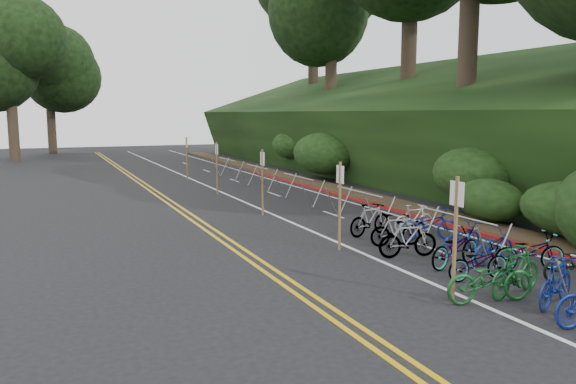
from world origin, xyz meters
name	(u,v)px	position (x,y,z in m)	size (l,w,h in m)	color
ground	(435,309)	(0.00, 0.00, 0.00)	(120.00, 120.00, 0.00)	black
road_markings	(273,219)	(0.63, 10.10, 0.00)	(7.47, 80.00, 0.01)	gold
red_curb	(364,202)	(5.70, 12.00, 0.05)	(0.25, 28.00, 0.10)	maroon
embankment	(408,135)	(12.96, 19.04, 2.57)	(14.30, 48.14, 9.11)	black
bike_racks_rest	(298,184)	(3.00, 13.00, 0.85)	(1.14, 23.00, 1.17)	gray
signpost_near	(455,231)	(0.60, 0.20, 1.48)	(0.08, 0.40, 2.59)	brown
signposts_rest	(237,170)	(0.60, 14.00, 1.43)	(0.08, 18.40, 2.50)	brown
bike_front	(490,279)	(1.24, -0.16, 0.51)	(1.92, 0.67, 1.01)	#144C1E
bike_valet	(508,256)	(3.05, 1.16, 0.48)	(3.14, 11.07, 1.08)	slate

